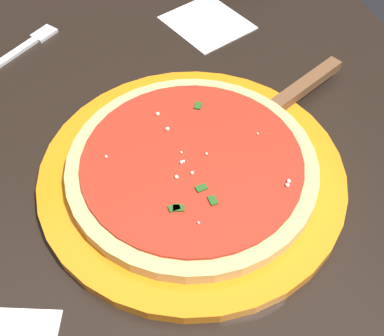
# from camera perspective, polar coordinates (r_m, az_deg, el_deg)

# --- Properties ---
(restaurant_table) EXTENTS (1.02, 0.76, 0.77)m
(restaurant_table) POSITION_cam_1_polar(r_m,az_deg,el_deg) (0.74, -0.07, -7.06)
(restaurant_table) COLOR black
(restaurant_table) RESTS_ON ground_plane
(serving_plate) EXTENTS (0.35, 0.35, 0.01)m
(serving_plate) POSITION_cam_1_polar(r_m,az_deg,el_deg) (0.59, -0.00, -0.79)
(serving_plate) COLOR orange
(serving_plate) RESTS_ON restaurant_table
(pizza) EXTENTS (0.29, 0.29, 0.02)m
(pizza) POSITION_cam_1_polar(r_m,az_deg,el_deg) (0.58, 0.00, 0.26)
(pizza) COLOR #DBB26B
(pizza) RESTS_ON serving_plate
(pizza_server) EXTENTS (0.13, 0.22, 0.01)m
(pizza_server) POSITION_cam_1_polar(r_m,az_deg,el_deg) (0.67, 10.54, 7.52)
(pizza_server) COLOR silver
(pizza_server) RESTS_ON serving_plate
(napkin_folded_right) EXTENTS (0.15, 0.14, 0.00)m
(napkin_folded_right) POSITION_cam_1_polar(r_m,az_deg,el_deg) (0.83, 1.69, 15.98)
(napkin_folded_right) COLOR white
(napkin_folded_right) RESTS_ON restaurant_table
(fork) EXTENTS (0.12, 0.16, 0.00)m
(fork) POSITION_cam_1_polar(r_m,az_deg,el_deg) (0.80, -19.47, 11.91)
(fork) COLOR silver
(fork) RESTS_ON restaurant_table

